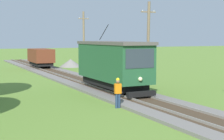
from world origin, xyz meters
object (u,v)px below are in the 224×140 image
Objects in this scene: gravel_pile at (71,63)px; track_worker at (118,91)px; red_tram at (113,63)px; utility_pole_mid at (148,43)px; utility_pole_far at (84,41)px; freight_car at (41,57)px.

track_worker reaches higher than gravel_pile.
red_tram reaches higher than gravel_pile.
red_tram is 5.94m from track_worker.
utility_pole_far reaches higher than utility_pole_mid.
freight_car is at bearing 129.67° from utility_pole_far.
track_worker is at bearing -132.02° from utility_pole_mid.
track_worker is (-6.40, -22.08, -2.76)m from utility_pole_far.
red_tram is 2.69× the size of gravel_pile.
utility_pole_mid is 9.92m from track_worker.
utility_pole_far is at bearing 76.16° from red_tram.
utility_pole_mid is 21.45m from gravel_pile.
utility_pole_mid is at bearing 23.06° from red_tram.
red_tram is 4.71m from utility_pole_mid.
freight_car is at bearing -164.34° from gravel_pile.
utility_pole_far is 4.09× the size of track_worker.
utility_pole_far is (4.13, -4.98, 2.18)m from freight_car.
track_worker is (-2.27, -27.06, -0.57)m from freight_car.
utility_pole_far is at bearing -93.67° from gravel_pile.
utility_pole_far is (0.00, 14.98, 0.10)m from utility_pole_mid.
gravel_pile is at bearing 88.92° from utility_pole_mid.
utility_pole_far reaches higher than red_tram.
utility_pole_far is 7.02m from gravel_pile.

